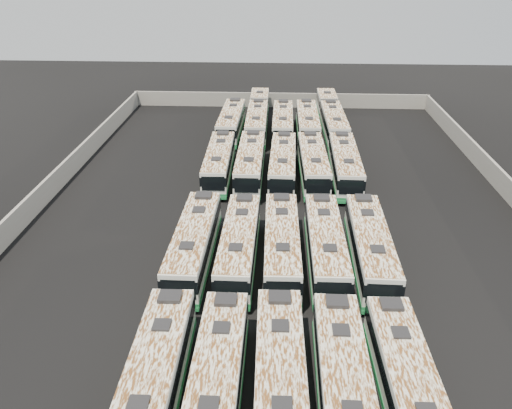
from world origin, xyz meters
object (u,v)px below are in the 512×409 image
bus_front_far_right (409,389)px  bus_back_center (283,123)px  bus_front_left (217,384)px  bus_back_far_left (231,122)px  bus_front_far_left (154,382)px  bus_midfront_left (239,245)px  bus_midback_right (313,164)px  bus_front_center (280,383)px  bus_midback_far_left (219,162)px  bus_back_right (308,123)px  bus_midfront_center (282,245)px  bus_midfront_right (325,246)px  bus_midback_left (250,163)px  bus_midback_far_right (345,165)px  bus_midfront_far_left (194,244)px  bus_front_right (344,387)px  bus_back_far_right (331,116)px  bus_back_left (258,115)px  bus_midfront_far_right (370,247)px  bus_midback_center (283,164)px

bus_front_far_right → bus_back_center: size_ratio=0.99×
bus_front_left → bus_back_far_left: bus_back_far_left is taller
bus_front_far_left → bus_midfront_left: 14.11m
bus_front_left → bus_midback_right: bus_midback_right is taller
bus_front_center → bus_front_left: bearing=-178.9°
bus_front_center → bus_back_far_left: 43.99m
bus_front_center → bus_midback_far_left: size_ratio=1.03×
bus_midback_right → bus_back_right: size_ratio=1.01×
bus_front_center → bus_midfront_center: bus_front_center is taller
bus_midfront_right → bus_back_right: bus_back_right is taller
bus_midfront_center → bus_midback_far_left: (-6.67, 16.27, -0.03)m
bus_midback_left → bus_back_far_left: bus_midback_left is taller
bus_midfront_left → bus_front_far_left: bearing=-103.2°
bus_front_center → bus_front_far_right: size_ratio=1.03×
bus_midback_far_right → bus_midfront_far_left: bearing=-128.0°
bus_front_center → bus_midback_far_right: (6.59, 29.73, 0.01)m
bus_back_center → bus_midback_far_left: bearing=-115.8°
bus_front_right → bus_midback_right: size_ratio=0.98×
bus_midback_far_right → bus_back_right: bearing=104.5°
bus_back_center → bus_back_far_right: bus_back_far_right is taller
bus_midback_far_left → bus_back_left: (3.35, 16.85, 0.01)m
bus_front_far_right → bus_midback_left: size_ratio=0.96×
bus_midfront_center → bus_midback_far_left: 17.58m
bus_front_far_left → bus_midback_far_left: size_ratio=1.02×
bus_midfront_center → bus_front_center: bearing=-91.0°
bus_front_right → bus_midfront_left: bearing=115.7°
bus_midfront_right → bus_midback_far_right: bearing=78.2°
bus_midfront_center → bus_midfront_far_left: bearing=-179.4°
bus_front_far_right → bus_back_left: bus_back_left is taller
bus_midfront_left → bus_back_far_right: 34.68m
bus_midfront_far_right → bus_midback_center: (-6.62, 16.00, -0.02)m
bus_front_far_right → bus_midback_right: bus_midback_right is taller
bus_midfront_far_left → bus_midback_left: (3.33, 16.25, 0.01)m
bus_midback_center → bus_back_far_right: bus_back_far_right is taller
bus_midfront_right → bus_midback_right: (-0.08, 16.17, 0.02)m
bus_front_center → bus_front_right: bus_front_center is taller
bus_back_left → bus_midback_right: bearing=-69.0°
bus_midfront_far_right → bus_back_far_right: bus_midfront_far_right is taller
bus_midback_far_left → bus_back_far_left: 13.64m
bus_front_left → bus_front_right: size_ratio=0.99×
bus_midfront_far_left → bus_back_far_left: 30.08m
bus_midfront_far_right → bus_midfront_center: bearing=-178.8°
bus_front_right → bus_front_far_left: bearing=-178.9°
bus_midfront_far_left → bus_front_center: bearing=-63.2°
bus_midfront_far_right → bus_back_center: 30.60m
bus_back_right → bus_midback_center: bearing=-103.0°
bus_front_far_right → bus_midfront_left: bearing=124.7°
bus_back_left → bus_midfront_center: bearing=-84.5°
bus_front_right → bus_back_center: (-3.19, 43.58, -0.01)m
bus_front_center → bus_midfront_right: bearing=75.0°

